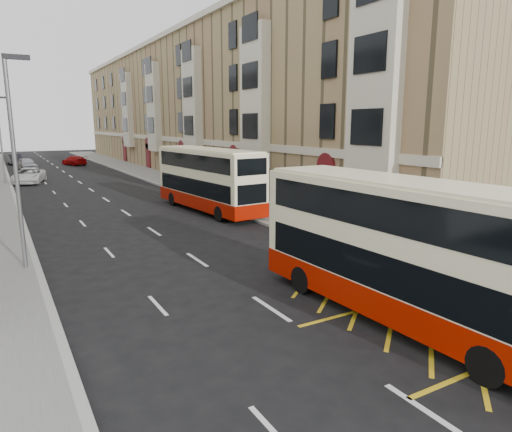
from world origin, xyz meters
TOP-DOWN VIEW (x-y plane):
  - ground at (0.00, 0.00)m, footprint 200.00×200.00m
  - pavement_right at (8.00, 30.00)m, footprint 4.00×120.00m
  - kerb_right at (6.00, 30.00)m, footprint 0.25×120.00m
  - kerb_left at (-6.00, 30.00)m, footprint 0.25×120.00m
  - road_markings at (0.00, 45.00)m, footprint 10.00×110.00m
  - terrace_right at (14.88, 45.38)m, footprint 10.75×79.00m
  - guard_railing at (6.25, 5.75)m, footprint 0.06×6.56m
  - street_lamp_near at (-6.35, 12.00)m, footprint 0.93×0.18m
  - street_lamp_far at (-6.35, 42.00)m, footprint 0.93×0.18m
  - double_decker_front at (2.83, 1.38)m, footprint 2.79×10.46m
  - double_decker_rear at (4.92, 19.89)m, footprint 3.24×10.45m
  - pedestrian_mid at (9.29, 2.30)m, footprint 1.02×0.87m
  - pedestrian_far at (8.05, 7.00)m, footprint 1.14×0.66m
  - white_van at (-4.35, 41.70)m, footprint 3.64×5.71m
  - car_silver at (-3.74, 55.24)m, footprint 2.59×4.86m
  - car_dark at (-4.61, 65.54)m, footprint 2.08×4.65m
  - car_red at (2.53, 60.40)m, footprint 3.18×4.86m

SIDE VIEW (x-z plane):
  - ground at x=0.00m, z-range 0.00..0.00m
  - road_markings at x=0.00m, z-range 0.00..0.01m
  - pavement_right at x=8.00m, z-range 0.00..0.15m
  - kerb_right at x=6.00m, z-range 0.00..0.15m
  - kerb_left at x=-6.00m, z-range 0.00..0.15m
  - car_red at x=2.53m, z-range 0.00..1.31m
  - white_van at x=-4.35m, z-range 0.00..1.47m
  - car_dark at x=-4.61m, z-range 0.00..1.48m
  - car_silver at x=-3.74m, z-range 0.00..1.57m
  - guard_railing at x=6.25m, z-range 0.35..1.36m
  - pedestrian_far at x=8.05m, z-range 0.15..1.97m
  - pedestrian_mid at x=9.29m, z-range 0.15..1.99m
  - double_decker_rear at x=4.92m, z-range 0.04..4.14m
  - double_decker_front at x=2.83m, z-range 0.04..4.18m
  - street_lamp_near at x=-6.35m, z-range 0.64..8.64m
  - street_lamp_far at x=-6.35m, z-range 0.64..8.64m
  - terrace_right at x=14.88m, z-range -0.10..15.15m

